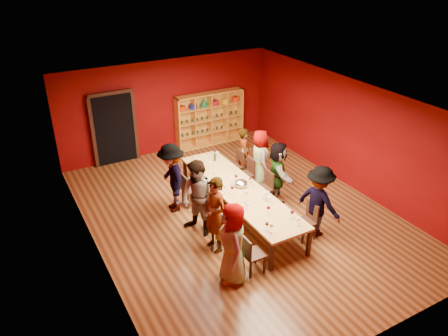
{
  "coord_description": "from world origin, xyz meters",
  "views": [
    {
      "loc": [
        -4.84,
        -7.99,
        6.13
      ],
      "look_at": [
        -0.16,
        0.47,
        1.15
      ],
      "focal_mm": 35.0,
      "sensor_mm": 36.0,
      "label": 1
    }
  ],
  "objects": [
    {
      "name": "room_shell",
      "position": [
        0.0,
        0.0,
        1.5
      ],
      "size": [
        7.1,
        9.1,
        3.04
      ],
      "color": "#522D15",
      "rests_on": "ground"
    },
    {
      "name": "tasting_table",
      "position": [
        0.0,
        0.0,
        0.7
      ],
      "size": [
        1.1,
        4.5,
        0.75
      ],
      "color": "#B28A4A",
      "rests_on": "ground"
    },
    {
      "name": "doorway",
      "position": [
        -1.8,
        4.43,
        1.12
      ],
      "size": [
        1.4,
        0.17,
        2.3
      ],
      "color": "black",
      "rests_on": "ground"
    },
    {
      "name": "shelving_unit",
      "position": [
        1.4,
        4.32,
        0.98
      ],
      "size": [
        2.4,
        0.4,
        1.8
      ],
      "color": "orange",
      "rests_on": "ground"
    },
    {
      "name": "chair_person_left_0",
      "position": [
        -0.91,
        -2.0,
        0.5
      ],
      "size": [
        0.42,
        0.42,
        0.89
      ],
      "color": "black",
      "rests_on": "ground"
    },
    {
      "name": "person_left_0",
      "position": [
        -1.33,
        -2.0,
        0.88
      ],
      "size": [
        0.69,
        0.96,
        1.76
      ],
      "primitive_type": "imported",
      "rotation": [
        0.0,
        0.0,
        -1.85
      ],
      "color": "#C78589",
      "rests_on": "ground"
    },
    {
      "name": "chair_person_left_1",
      "position": [
        -0.91,
        -0.94,
        0.5
      ],
      "size": [
        0.42,
        0.42,
        0.89
      ],
      "color": "black",
      "rests_on": "ground"
    },
    {
      "name": "person_left_1",
      "position": [
        -1.16,
        -0.94,
        0.89
      ],
      "size": [
        0.57,
        0.71,
        1.78
      ],
      "primitive_type": "imported",
      "rotation": [
        0.0,
        0.0,
        -1.42
      ],
      "color": "#5D90BF",
      "rests_on": "ground"
    },
    {
      "name": "chair_person_left_2",
      "position": [
        -0.91,
        -0.22,
        0.5
      ],
      "size": [
        0.42,
        0.42,
        0.89
      ],
      "color": "black",
      "rests_on": "ground"
    },
    {
      "name": "person_left_2",
      "position": [
        -1.22,
        -0.22,
        0.93
      ],
      "size": [
        0.8,
        1.02,
        1.86
      ],
      "primitive_type": "imported",
      "rotation": [
        0.0,
        0.0,
        -1.19
      ],
      "color": "#545359",
      "rests_on": "ground"
    },
    {
      "name": "chair_person_left_3",
      "position": [
        -0.91,
        1.03,
        0.5
      ],
      "size": [
        0.42,
        0.42,
        0.89
      ],
      "color": "black",
      "rests_on": "ground"
    },
    {
      "name": "person_left_3",
      "position": [
        -1.35,
        1.03,
        0.91
      ],
      "size": [
        0.65,
        1.24,
        1.82
      ],
      "primitive_type": "imported",
      "rotation": [
        0.0,
        0.0,
        -1.72
      ],
      "color": "silver",
      "rests_on": "ground"
    },
    {
      "name": "chair_person_right_0",
      "position": [
        0.91,
        -1.59,
        0.5
      ],
      "size": [
        0.42,
        0.42,
        0.89
      ],
      "color": "black",
      "rests_on": "ground"
    },
    {
      "name": "person_right_0",
      "position": [
        1.18,
        -1.59,
        0.88
      ],
      "size": [
        0.73,
        1.22,
        1.76
      ],
      "primitive_type": "imported",
      "rotation": [
        0.0,
        0.0,
        1.81
      ],
      "color": "#5F7DC3",
      "rests_on": "ground"
    },
    {
      "name": "chair_person_right_2",
      "position": [
        0.91,
        0.16,
        0.5
      ],
      "size": [
        0.42,
        0.42,
        0.89
      ],
      "color": "black",
      "rests_on": "ground"
    },
    {
      "name": "person_right_2",
      "position": [
        1.28,
        0.16,
        0.82
      ],
      "size": [
        0.97,
        1.58,
        1.64
      ],
      "primitive_type": "imported",
      "rotation": [
        0.0,
        0.0,
        1.19
      ],
      "color": "#141738",
      "rests_on": "ground"
    },
    {
      "name": "chair_person_right_3",
      "position": [
        0.91,
        1.06,
        0.5
      ],
      "size": [
        0.42,
        0.42,
        0.89
      ],
      "color": "black",
      "rests_on": "ground"
    },
    {
      "name": "person_right_3",
      "position": [
        1.31,
        1.06,
        0.82
      ],
      "size": [
        0.61,
        0.88,
        1.65
      ],
      "primitive_type": "imported",
      "rotation": [
        0.0,
        0.0,
        1.34
      ],
      "color": "#131536",
      "rests_on": "ground"
    },
    {
      "name": "chair_person_right_4",
      "position": [
        0.91,
        1.65,
        0.5
      ],
      "size": [
        0.42,
        0.42,
        0.89
      ],
      "color": "black",
      "rests_on": "ground"
    },
    {
      "name": "person_right_4",
      "position": [
        1.16,
        1.65,
        0.76
      ],
      "size": [
        0.6,
        0.68,
        1.53
      ],
      "primitive_type": "imported",
      "rotation": [
        0.0,
        0.0,
        1.15
      ],
      "color": "#48484C",
      "rests_on": "ground"
    },
    {
      "name": "wine_glass_0",
      "position": [
        -0.37,
        0.04,
        0.88
      ],
      "size": [
        0.07,
        0.07,
        0.18
      ],
      "color": "white",
      "rests_on": "tasting_table"
    },
    {
      "name": "wine_glass_1",
      "position": [
        0.27,
        -0.92,
        0.89
      ],
      "size": [
        0.08,
        0.08,
        0.19
      ],
      "color": "white",
      "rests_on": "tasting_table"
    },
    {
      "name": "wine_glass_2",
      "position": [
        0.37,
        1.96,
        0.89
      ],
      "size": [
        0.08,
        0.08,
        0.19
      ],
      "color": "white",
      "rests_on": "tasting_table"
    },
    {
      "name": "wine_glass_3",
      "position": [
        0.36,
        1.8,
        0.89
      ],
      "size": [
        0.08,
        0.08,
        0.19
      ],
      "color": "white",
      "rests_on": "tasting_table"
    },
    {
      "name": "wine_glass_4",
      "position": [
        0.33,
        -0.07,
        0.9
      ],
      "size": [
        0.09,
        0.09,
        0.21
      ],
      "color": "white",
      "rests_on": "tasting_table"
    },
    {
      "name": "wine_glass_5",
      "position": [
        -0.26,
        -0.12,
        0.9
      ],
      "size": [
        0.08,
        0.08,
        0.2
      ],
      "color": "white",
      "rests_on": "tasting_table"
    },
    {
      "name": "wine_glass_6",
      "position": [
        -0.3,
        1.64,
        0.9
      ],
      "size": [
        0.08,
        0.08,
        0.21
      ],
      "color": "white",
      "rests_on": "tasting_table"
    },
    {
      "name": "wine_glass_7",
      "position": [
        -0.13,
        1.31,
        0.91
      ],
      "size": [
        0.09,
        0.09,
        0.22
      ],
      "color": "white",
      "rests_on": "tasting_table"
    },
    {
      "name": "wine_glass_8",
      "position": [
        -0.32,
        -0.93,
        0.89
      ],
      "size": [
        0.08,
        0.08,
        0.19
      ],
      "color": "white",
      "rests_on": "tasting_table"
    },
    {
      "name": "wine_glass_9",
      "position": [
        -0.31,
        -0.81,
        0.89
      ],
      "size": [
        0.08,
        0.08,
        0.19
      ],
      "color": "white",
      "rests_on": "tasting_table"
    },
    {
      "name": "wine_glass_10",
      "position": [
        -0.28,
        0.77,
        0.89
      ],
      "size": [
        0.08,
        0.08,
        0.19
      ],
      "color": "white",
      "rests_on": "tasting_table"
    },
    {
      "name": "wine_glass_11",
      "position": [
        -0.08,
        -0.49,
        0.91
      ],
      "size": [
        0.09,
        0.09,
        0.22
      ],
      "color": "white",
      "rests_on": "tasting_table"
    },
    {
      "name": "wine_glass_12",
      "position": [
        0.37,
        -0.73,
        0.89
      ],
      "size": [
        0.08,
        0.08,
        0.19
      ],
      "color": "white",
      "rests_on": "tasting_table"
    },
    {
      "name": "wine_glass_13",
      "position": [
        0.12,
        0.34,
        0.9
      ],
      "size": [
        0.08,
        0.08,
        0.21
      ],
      "color": "white",
      "rests_on": "tasting_table"
    },
    {
      "name": "wine_glass_14",
      "position": [
        0.31,
        -1.96,
        0.89
      ],
      "size": [
        0.08,
        0.08,
        0.2
      ],
      "color": "white",
      "rests_on": "tasting_table"
    },
    {
      "name": "wine_glass_15",
      "position": [
        0.35,
        -1.69,
        0.9
      ],
      "size": [
        0.08,
        0.08,
        0.2
      ],
      "color": "white",
      "rests_on": "tasting_table"
    },
    {
      "name": "wine_glass_16",
      "position": [
        -0.3,
        1.89,
        0.89
      ],
      "size": [
        0.08,
        0.08,
        0.19
      ],
      "color": "white",
      "rests_on": "tasting_table"
    },
    {
      "name": "wine_glass_17",
      "position": [
        -0.38,
        -1.79,
        0.89
      ],
      "size": [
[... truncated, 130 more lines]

